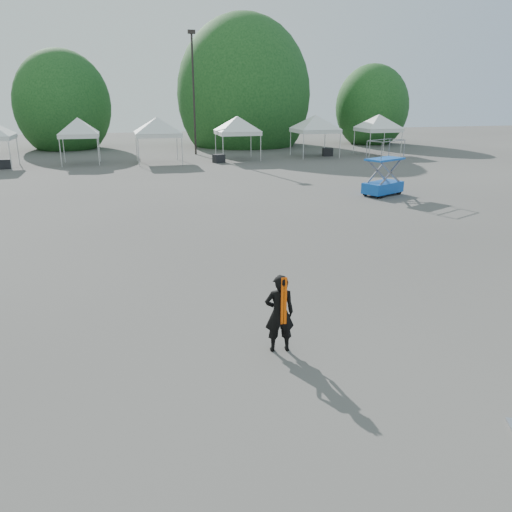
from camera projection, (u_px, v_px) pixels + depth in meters
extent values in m
plane|color=#474442|center=(272.00, 298.00, 12.59)|extent=(120.00, 120.00, 0.00)
cylinder|color=black|center=(194.00, 96.00, 41.23)|extent=(0.16, 0.16, 9.50)
cube|color=black|center=(191.00, 32.00, 39.72)|extent=(0.60, 0.25, 0.30)
cylinder|color=#382314|center=(66.00, 136.00, 46.92)|extent=(0.36, 0.36, 2.27)
ellipsoid|color=#154118|center=(63.00, 105.00, 46.06)|extent=(4.16, 4.16, 4.78)
cylinder|color=#382314|center=(244.00, 131.00, 50.20)|extent=(0.36, 0.36, 2.80)
ellipsoid|color=#154118|center=(244.00, 95.00, 49.13)|extent=(5.12, 5.12, 5.89)
cylinder|color=#382314|center=(370.00, 133.00, 51.74)|extent=(0.36, 0.36, 2.10)
ellipsoid|color=#154118|center=(372.00, 107.00, 50.94)|extent=(3.84, 3.84, 4.42)
cylinder|color=silver|center=(10.00, 155.00, 33.51)|extent=(0.06, 0.06, 2.00)
cylinder|color=silver|center=(18.00, 151.00, 36.29)|extent=(0.06, 0.06, 2.00)
cylinder|color=silver|center=(60.00, 153.00, 34.93)|extent=(0.06, 0.06, 2.00)
cylinder|color=silver|center=(98.00, 152.00, 35.57)|extent=(0.06, 0.06, 2.00)
cylinder|color=silver|center=(64.00, 149.00, 37.26)|extent=(0.06, 0.06, 2.00)
cylinder|color=silver|center=(99.00, 148.00, 37.90)|extent=(0.06, 0.06, 2.00)
cube|color=white|center=(79.00, 135.00, 36.08)|extent=(2.75, 2.75, 0.30)
pyramid|color=white|center=(77.00, 117.00, 35.69)|extent=(3.88, 3.88, 1.10)
cylinder|color=silver|center=(138.00, 152.00, 35.33)|extent=(0.06, 0.06, 2.00)
cylinder|color=silver|center=(182.00, 151.00, 36.11)|extent=(0.06, 0.06, 2.00)
cylinder|color=silver|center=(137.00, 148.00, 38.17)|extent=(0.06, 0.06, 2.00)
cylinder|color=silver|center=(177.00, 147.00, 38.95)|extent=(0.06, 0.06, 2.00)
cube|color=white|center=(158.00, 134.00, 36.81)|extent=(3.29, 3.29, 0.30)
pyramid|color=white|center=(157.00, 117.00, 36.42)|extent=(4.66, 4.66, 1.10)
cylinder|color=silver|center=(223.00, 149.00, 37.12)|extent=(0.06, 0.06, 2.00)
cylinder|color=silver|center=(261.00, 148.00, 37.85)|extent=(0.06, 0.06, 2.00)
cylinder|color=silver|center=(216.00, 146.00, 39.79)|extent=(0.06, 0.06, 2.00)
cylinder|color=silver|center=(251.00, 145.00, 40.53)|extent=(0.06, 0.06, 2.00)
cube|color=white|center=(237.00, 133.00, 38.49)|extent=(3.12, 3.12, 0.30)
pyramid|color=white|center=(237.00, 116.00, 38.10)|extent=(4.41, 4.41, 1.10)
cylinder|color=silver|center=(303.00, 146.00, 39.18)|extent=(0.06, 0.06, 2.00)
cylinder|color=silver|center=(340.00, 145.00, 39.96)|extent=(0.06, 0.06, 2.00)
cylinder|color=silver|center=(291.00, 143.00, 42.03)|extent=(0.06, 0.06, 2.00)
cylinder|color=silver|center=(325.00, 142.00, 42.82)|extent=(0.06, 0.06, 2.00)
cube|color=white|center=(315.00, 131.00, 40.66)|extent=(3.31, 3.31, 0.30)
pyramid|color=white|center=(316.00, 115.00, 40.28)|extent=(4.68, 4.68, 1.10)
cylinder|color=silver|center=(370.00, 145.00, 40.45)|extent=(0.06, 0.06, 2.00)
cylinder|color=silver|center=(401.00, 144.00, 41.17)|extent=(0.06, 0.06, 2.00)
cylinder|color=silver|center=(354.00, 142.00, 43.09)|extent=(0.06, 0.06, 2.00)
cylinder|color=silver|center=(384.00, 141.00, 43.81)|extent=(0.06, 0.06, 2.00)
cube|color=white|center=(378.00, 130.00, 41.80)|extent=(3.08, 3.08, 0.30)
pyramid|color=white|center=(379.00, 114.00, 41.41)|extent=(4.36, 4.36, 1.10)
imported|color=black|center=(279.00, 313.00, 9.78)|extent=(0.63, 0.45, 1.61)
cube|color=#FF5205|center=(282.00, 301.00, 9.53)|extent=(0.13, 0.02, 0.97)
cube|color=#0D4CAF|center=(383.00, 187.00, 25.33)|extent=(2.38, 1.86, 0.53)
cube|color=#0D4CAF|center=(385.00, 159.00, 24.89)|extent=(2.28, 1.79, 0.09)
cylinder|color=black|center=(380.00, 195.00, 24.59)|extent=(0.35, 0.26, 0.32)
cylinder|color=black|center=(399.00, 191.00, 25.57)|extent=(0.35, 0.26, 0.32)
cylinder|color=black|center=(365.00, 193.00, 25.23)|extent=(0.35, 0.26, 0.32)
cylinder|color=black|center=(384.00, 189.00, 26.21)|extent=(0.35, 0.26, 0.32)
cube|color=black|center=(4.00, 164.00, 34.36)|extent=(0.92, 0.78, 0.63)
cube|color=black|center=(219.00, 159.00, 37.43)|extent=(0.94, 0.83, 0.62)
cube|color=black|center=(328.00, 152.00, 41.56)|extent=(0.96, 0.83, 0.64)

